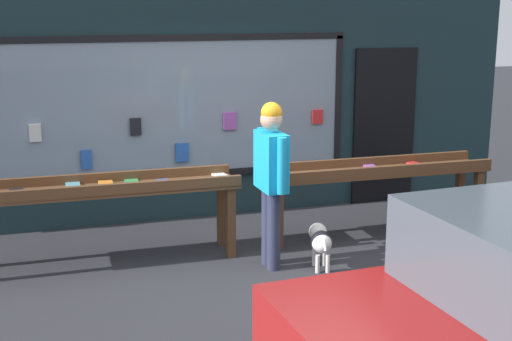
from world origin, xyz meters
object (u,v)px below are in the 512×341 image
Objects in this scene: display_table_left at (108,195)px; small_dog at (321,240)px; person_browsing at (271,172)px; display_table_right at (376,176)px.

small_dog is (2.05, -0.84, -0.44)m from display_table_left.
display_table_right is at bearing -68.18° from person_browsing.
display_table_right is at bearing -38.56° from small_dog.
person_browsing is 0.88m from small_dog.
display_table_left is 1.73m from person_browsing.
person_browsing is at bearing -156.85° from display_table_right.
display_table_left is 5.06× the size of small_dog.
display_table_right is 1.59× the size of person_browsing.
small_dog is (0.48, -0.19, -0.72)m from person_browsing.
small_dog is (-1.04, -0.84, -0.41)m from display_table_right.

